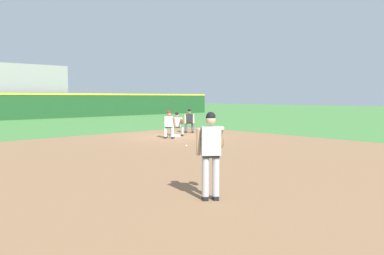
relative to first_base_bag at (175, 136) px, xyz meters
name	(u,v)px	position (x,y,z in m)	size (l,w,h in m)	color
ground_plane	(175,136)	(0.00, 0.00, -0.04)	(160.00, 160.00, 0.00)	#47843D
infield_dirt_patch	(185,154)	(-3.88, -5.11, -0.04)	(18.00, 18.00, 0.01)	#936B47
first_base_bag	(175,136)	(0.00, 0.00, 0.00)	(0.38, 0.38, 0.09)	white
baseball	(186,146)	(-2.41, -3.56, -0.01)	(0.07, 0.07, 0.07)	white
pitcher	(211,150)	(-7.73, -10.21, 1.01)	(0.85, 0.55, 1.86)	black
first_baseman	(177,123)	(0.23, 0.10, 0.69)	(0.72, 1.09, 1.34)	black
baserunner	(169,123)	(-0.90, -0.53, 0.75)	(0.62, 0.68, 1.46)	black
umpire	(189,120)	(1.97, 1.01, 0.75)	(0.68, 0.66, 1.46)	black
outfield_wall	(29,105)	(0.00, 22.00, 1.35)	(48.00, 0.54, 2.60)	#1E4C23
stadium_seating_block	(17,91)	(0.00, 25.32, 2.70)	(8.80, 5.05, 5.45)	gray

